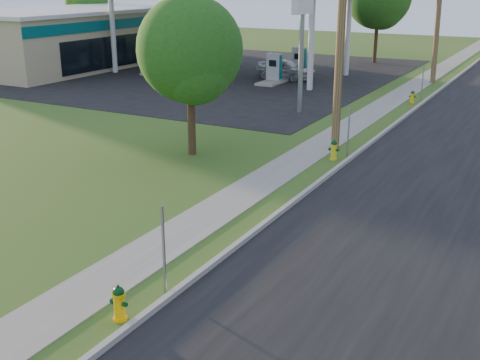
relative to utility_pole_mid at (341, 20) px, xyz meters
name	(u,v)px	position (x,y,z in m)	size (l,w,h in m)	color
road	(426,235)	(5.10, -7.00, -4.94)	(8.00, 120.00, 0.02)	black
curb	(288,206)	(1.10, -7.00, -4.88)	(0.15, 120.00, 0.15)	#9B998D
sidewalk	(235,198)	(-0.65, -7.00, -4.94)	(1.50, 120.00, 0.03)	gray
forecourt	(205,72)	(-15.40, 15.00, -4.94)	(26.00, 28.00, 0.02)	black
utility_pole_mid	(341,20)	(0.00, 0.00, 0.00)	(1.40, 0.32, 9.80)	brown
utility_pole_far	(439,6)	(0.00, 18.00, -0.15)	(1.40, 0.32, 9.50)	brown
sign_post_near	(164,250)	(0.85, -12.80, -3.95)	(0.05, 0.04, 2.00)	gray
sign_post_mid	(348,131)	(0.85, -1.00, -3.95)	(0.05, 0.04, 2.00)	gray
sign_post_far	(422,84)	(0.85, 11.20, -3.95)	(0.05, 0.04, 2.00)	gray
fuel_pump_nw	(160,63)	(-17.90, 13.00, -4.23)	(1.20, 3.20, 1.90)	#9B998D
fuel_pump_ne	(274,72)	(-8.90, 13.00, -4.23)	(1.20, 3.20, 1.90)	#9B998D
fuel_pump_sw	(191,57)	(-17.90, 17.00, -4.23)	(1.20, 3.20, 1.90)	#9B998D
fuel_pump_se	(299,64)	(-8.90, 17.00, -4.23)	(1.20, 3.20, 1.90)	#9B998D
convenience_store	(87,35)	(-26.38, 15.00, -2.82)	(10.40, 22.40, 4.25)	tan
price_pylon	(303,0)	(-3.90, 5.50, 0.48)	(0.34, 2.04, 6.85)	gray
tree_verge	(191,54)	(-4.42, -3.53, -1.14)	(3.91, 3.91, 5.92)	#372314
tree_back	(89,4)	(-32.51, 22.22, -0.81)	(4.25, 4.25, 6.44)	#372314
hydrant_near	(119,303)	(0.69, -14.12, -4.58)	(0.39, 0.35, 0.76)	#FFBA06
hydrant_mid	(334,150)	(0.52, -1.57, -4.58)	(0.39, 0.35, 0.77)	yellow
hydrant_far	(412,97)	(0.50, 10.71, -4.62)	(0.35, 0.31, 0.68)	yellow
car_silver	(284,69)	(-9.02, 14.79, -4.26)	(1.64, 4.07, 1.39)	#B8BBC0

